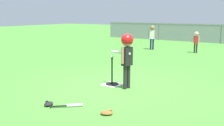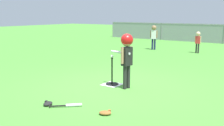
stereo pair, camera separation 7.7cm
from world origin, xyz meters
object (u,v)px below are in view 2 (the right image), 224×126
at_px(batting_tee, 112,80).
at_px(fielder_deep_center, 154,34).
at_px(baseball_on_tee, 112,56).
at_px(glove_by_plate, 105,113).
at_px(spare_bat_silver, 70,105).
at_px(glove_near_bats, 48,103).
at_px(fielder_deep_left, 198,39).
at_px(batter_child, 127,50).

xyz_separation_m(batting_tee, fielder_deep_center, (-2.08, 6.51, 0.66)).
relative_size(baseball_on_tee, glove_by_plate, 0.27).
relative_size(batting_tee, spare_bat_silver, 1.41).
bearing_deg(glove_near_bats, fielder_deep_left, 88.61).
xyz_separation_m(baseball_on_tee, glove_by_plate, (1.06, -1.71, -0.68)).
xyz_separation_m(fielder_deep_center, glove_near_bats, (1.93, -8.47, -0.73)).
distance_m(fielder_deep_left, glove_by_plate, 8.38).
bearing_deg(spare_bat_silver, glove_near_bats, -155.67).
relative_size(batter_child, fielder_deep_center, 1.09).
bearing_deg(glove_near_bats, batter_child, 71.55).
height_order(fielder_deep_center, glove_near_bats, fielder_deep_center).
bearing_deg(baseball_on_tee, glove_by_plate, -58.11).
bearing_deg(glove_near_bats, glove_by_plate, 12.06).
height_order(batter_child, spare_bat_silver, batter_child).
xyz_separation_m(fielder_deep_left, spare_bat_silver, (0.21, -8.37, -0.59)).
height_order(batting_tee, glove_by_plate, batting_tee).
bearing_deg(batting_tee, spare_bat_silver, -81.11).
distance_m(fielder_deep_center, fielder_deep_left, 2.15).
xyz_separation_m(fielder_deep_left, glove_near_bats, (-0.21, -8.56, -0.59)).
xyz_separation_m(batter_child, spare_bat_silver, (-0.20, -1.68, -0.90)).
xyz_separation_m(batting_tee, fielder_deep_left, (0.06, 6.59, 0.51)).
relative_size(fielder_deep_center, glove_by_plate, 4.43).
bearing_deg(spare_bat_silver, fielder_deep_center, 105.86).
bearing_deg(fielder_deep_left, batting_tee, -90.56).
bearing_deg(baseball_on_tee, batter_child, -10.61).
relative_size(fielder_deep_left, spare_bat_silver, 2.00).
height_order(batting_tee, fielder_deep_center, fielder_deep_center).
xyz_separation_m(fielder_deep_center, fielder_deep_left, (2.14, 0.08, -0.15)).
distance_m(fielder_deep_center, spare_bat_silver, 8.64).
xyz_separation_m(batting_tee, spare_bat_silver, (0.28, -1.77, -0.08)).
bearing_deg(baseball_on_tee, batting_tee, 0.00).
distance_m(glove_by_plate, glove_near_bats, 1.23).
bearing_deg(batter_child, fielder_deep_left, 93.57).
relative_size(spare_bat_silver, glove_near_bats, 1.83).
xyz_separation_m(baseball_on_tee, batter_child, (0.48, -0.09, 0.21)).
relative_size(baseball_on_tee, batter_child, 0.06).
distance_m(batting_tee, batter_child, 0.96).
bearing_deg(batting_tee, fielder_deep_left, 89.44).
xyz_separation_m(baseball_on_tee, fielder_deep_left, (0.06, 6.59, -0.10)).
bearing_deg(batter_child, glove_near_bats, -108.45).
height_order(fielder_deep_left, glove_near_bats, fielder_deep_left).
bearing_deg(fielder_deep_center, glove_near_bats, -77.15).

